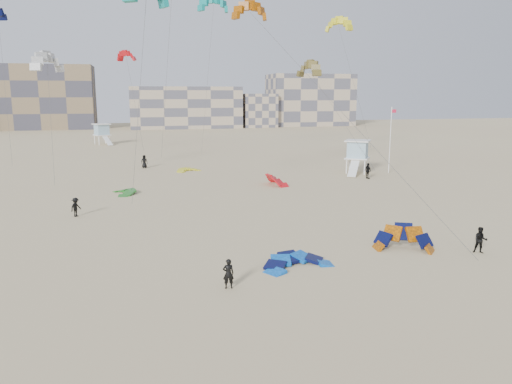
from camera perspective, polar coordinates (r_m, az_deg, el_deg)
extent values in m
plane|color=tan|center=(24.24, -1.80, -12.87)|extent=(320.00, 320.00, 0.00)
imported|color=black|center=(25.98, -3.18, -9.30)|extent=(0.60, 0.41, 1.59)
imported|color=black|center=(34.49, 24.28, -5.04)|extent=(1.03, 0.96, 1.68)
imported|color=black|center=(43.33, -19.90, -1.64)|extent=(1.09, 1.15, 1.57)
imported|color=black|center=(60.55, 12.67, 2.38)|extent=(0.69, 1.17, 1.87)
imported|color=black|center=(69.37, -12.65, 3.42)|extent=(0.90, 0.61, 1.78)
imported|color=black|center=(82.82, 11.14, 4.68)|extent=(0.71, 1.66, 1.73)
cylinder|color=#3F3F3F|center=(41.28, -13.23, 9.92)|extent=(1.88, 0.31, 16.40)
cylinder|color=#3F3F3F|center=(39.43, 8.50, 10.39)|extent=(6.17, 28.72, 16.89)
cylinder|color=#3F3F3F|center=(56.56, -22.39, 7.46)|extent=(1.09, 8.23, 12.14)
cylinder|color=#3F3F3F|center=(64.90, -9.99, 15.95)|extent=(2.14, 12.96, 29.01)
cylinder|color=#3F3F3F|center=(62.16, 9.70, 8.25)|extent=(5.76, 7.90, 11.85)
cylinder|color=#3F3F3F|center=(80.30, 11.34, 11.27)|extent=(7.64, 2.97, 18.75)
cylinder|color=#3F3F3F|center=(71.81, -26.75, 10.50)|extent=(0.99, 4.28, 19.09)
cylinder|color=#3F3F3F|center=(77.06, -5.56, 12.58)|extent=(2.47, 1.41, 21.78)
cylinder|color=#3F3F3F|center=(80.16, -13.63, 9.60)|extent=(1.98, 2.59, 14.32)
cube|color=white|center=(64.63, 11.49, 3.83)|extent=(3.95, 3.95, 0.14)
cube|color=#92B5C7|center=(64.50, 11.53, 4.79)|extent=(3.25, 3.25, 2.04)
cube|color=white|center=(64.39, 11.57, 5.76)|extent=(4.09, 4.09, 0.16)
cube|color=white|center=(62.30, 12.52, 2.60)|extent=(2.45, 2.97, 1.69)
cube|color=white|center=(104.47, -17.19, 6.24)|extent=(3.74, 3.74, 0.14)
cube|color=#92B5C7|center=(104.39, -17.22, 6.83)|extent=(3.07, 3.07, 2.01)
cube|color=white|center=(104.33, -17.26, 7.42)|extent=(3.88, 3.88, 0.16)
cube|color=white|center=(101.86, -17.25, 5.58)|extent=(2.13, 3.00, 1.66)
cylinder|color=white|center=(65.26, 15.08, 5.73)|extent=(0.10, 0.10, 8.31)
cube|color=red|center=(65.19, 15.49, 8.91)|extent=(0.62, 0.02, 0.42)
cube|color=#776348|center=(157.79, -23.13, 9.93)|extent=(28.00, 14.00, 18.00)
cube|color=tan|center=(152.44, -8.11, 9.56)|extent=(32.00, 16.00, 12.00)
cube|color=tan|center=(163.06, 6.17, 10.40)|extent=(26.00, 14.00, 16.00)
cube|color=tan|center=(154.15, 0.24, 9.31)|extent=(10.00, 10.00, 10.00)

